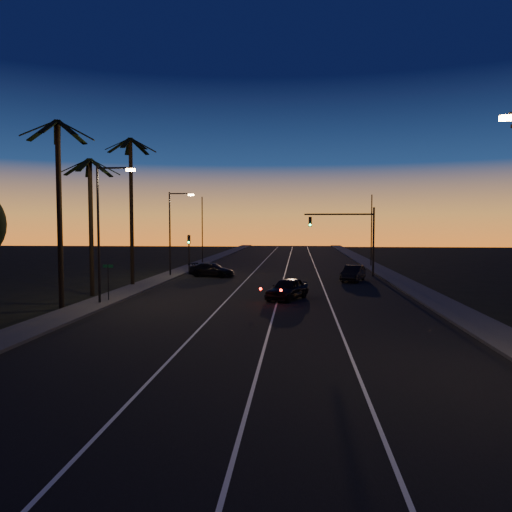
# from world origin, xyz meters

# --- Properties ---
(ground) EXTENTS (220.00, 220.00, 0.00)m
(ground) POSITION_xyz_m (0.00, 0.00, 0.00)
(ground) COLOR black
(ground) RESTS_ON ground
(road) EXTENTS (20.00, 170.00, 0.01)m
(road) POSITION_xyz_m (0.00, 30.00, 0.01)
(road) COLOR black
(road) RESTS_ON ground
(sidewalk_left) EXTENTS (2.40, 170.00, 0.16)m
(sidewalk_left) POSITION_xyz_m (-11.20, 30.00, 0.08)
(sidewalk_left) COLOR #31312F
(sidewalk_left) RESTS_ON ground
(sidewalk_right) EXTENTS (2.40, 170.00, 0.16)m
(sidewalk_right) POSITION_xyz_m (11.20, 30.00, 0.08)
(sidewalk_right) COLOR #31312F
(sidewalk_right) RESTS_ON ground
(lane_stripe_left) EXTENTS (0.12, 160.00, 0.01)m
(lane_stripe_left) POSITION_xyz_m (-3.00, 30.00, 0.02)
(lane_stripe_left) COLOR silver
(lane_stripe_left) RESTS_ON road
(lane_stripe_mid) EXTENTS (0.12, 160.00, 0.01)m
(lane_stripe_mid) POSITION_xyz_m (0.50, 30.00, 0.02)
(lane_stripe_mid) COLOR silver
(lane_stripe_mid) RESTS_ON road
(lane_stripe_right) EXTENTS (0.12, 160.00, 0.01)m
(lane_stripe_right) POSITION_xyz_m (4.00, 30.00, 0.02)
(lane_stripe_right) COLOR silver
(lane_stripe_right) RESTS_ON road
(palm_near) EXTENTS (4.25, 4.16, 11.53)m
(palm_near) POSITION_xyz_m (-12.60, 18.00, 7.07)
(palm_near) COLOR black
(palm_near) RESTS_ON ground
(palm_mid) EXTENTS (4.25, 4.16, 10.03)m
(palm_mid) POSITION_xyz_m (-13.20, 24.00, 6.25)
(palm_mid) COLOR black
(palm_mid) RESTS_ON ground
(palm_far) EXTENTS (4.25, 4.16, 12.53)m
(palm_far) POSITION_xyz_m (-12.20, 30.00, 7.61)
(palm_far) COLOR black
(palm_far) RESTS_ON ground
(streetlight_left_near) EXTENTS (2.55, 0.26, 9.00)m
(streetlight_left_near) POSITION_xyz_m (-10.70, 20.00, 5.32)
(streetlight_left_near) COLOR black
(streetlight_left_near) RESTS_ON ground
(streetlight_left_far) EXTENTS (2.55, 0.26, 8.50)m
(streetlight_left_far) POSITION_xyz_m (-10.69, 38.00, 5.06)
(streetlight_left_far) COLOR black
(streetlight_left_far) RESTS_ON ground
(street_sign) EXTENTS (0.70, 0.06, 2.60)m
(street_sign) POSITION_xyz_m (-10.80, 21.00, 1.66)
(street_sign) COLOR black
(street_sign) RESTS_ON ground
(signal_mast) EXTENTS (7.10, 0.41, 7.00)m
(signal_mast) POSITION_xyz_m (7.14, 39.99, 4.78)
(signal_mast) COLOR black
(signal_mast) RESTS_ON ground
(signal_post) EXTENTS (0.28, 0.37, 4.20)m
(signal_post) POSITION_xyz_m (-9.50, 39.98, 2.89)
(signal_post) COLOR black
(signal_post) RESTS_ON ground
(far_pole_left) EXTENTS (0.14, 0.14, 9.00)m
(far_pole_left) POSITION_xyz_m (-11.00, 55.00, 4.50)
(far_pole_left) COLOR black
(far_pole_left) RESTS_ON ground
(far_pole_right) EXTENTS (0.14, 0.14, 9.00)m
(far_pole_right) POSITION_xyz_m (11.00, 52.00, 4.50)
(far_pole_right) COLOR black
(far_pole_right) RESTS_ON ground
(lead_car) EXTENTS (3.49, 5.14, 1.49)m
(lead_car) POSITION_xyz_m (1.16, 23.38, 0.76)
(lead_car) COLOR black
(lead_car) RESTS_ON road
(right_car) EXTENTS (2.81, 4.68, 1.46)m
(right_car) POSITION_xyz_m (6.98, 35.25, 0.74)
(right_car) COLOR black
(right_car) RESTS_ON road
(cross_car) EXTENTS (5.05, 3.25, 1.36)m
(cross_car) POSITION_xyz_m (-6.74, 38.12, 0.69)
(cross_car) COLOR black
(cross_car) RESTS_ON road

